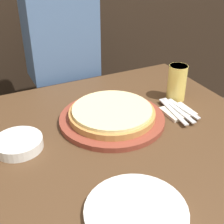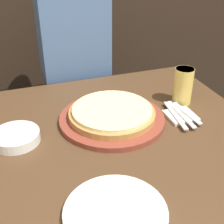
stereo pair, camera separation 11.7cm
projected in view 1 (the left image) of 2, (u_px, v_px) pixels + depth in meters
The scene contains 10 objects.
dining_table at pixel (112, 210), 1.28m from camera, with size 1.13×1.01×0.72m.
pizza_on_board at pixel (112, 116), 1.18m from camera, with size 0.40×0.40×0.06m.
beer_glass at pixel (177, 81), 1.31m from camera, with size 0.08×0.08×0.15m.
dinner_plate at pixel (136, 212), 0.80m from camera, with size 0.27×0.27×0.02m.
side_bowl at pixel (18, 144), 1.04m from camera, with size 0.16×0.16×0.04m.
napkin_stack at pixel (178, 112), 1.24m from camera, with size 0.11×0.11×0.01m.
fork at pixel (173, 111), 1.23m from camera, with size 0.04×0.21×0.00m.
dinner_knife at pixel (178, 110), 1.24m from camera, with size 0.02×0.21×0.00m.
spoon at pixel (183, 109), 1.25m from camera, with size 0.03×0.18×0.00m.
diner_person at pixel (65, 85), 1.66m from camera, with size 0.34×0.20×1.30m.
Camera 1 is at (-0.39, -0.81, 1.36)m, focal length 50.00 mm.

